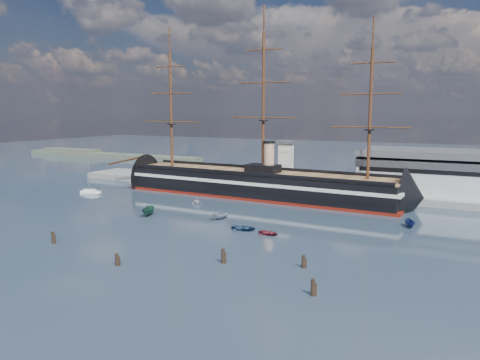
% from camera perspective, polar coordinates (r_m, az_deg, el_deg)
% --- Properties ---
extents(ground, '(600.00, 600.00, 0.00)m').
position_cam_1_polar(ground, '(128.75, -1.08, -3.52)').
color(ground, '#223445').
rests_on(ground, ground).
extents(quay, '(180.00, 18.00, 2.00)m').
position_cam_1_polar(quay, '(157.46, 8.32, -1.41)').
color(quay, slate).
rests_on(quay, ground).
extents(warehouse, '(63.00, 21.00, 11.60)m').
position_cam_1_polar(warehouse, '(152.33, 26.26, 0.52)').
color(warehouse, '#B7BABC').
rests_on(warehouse, ground).
extents(quay_tower, '(5.00, 5.00, 15.00)m').
position_cam_1_polar(quay_tower, '(155.67, 5.60, 2.15)').
color(quay_tower, silver).
rests_on(quay_tower, ground).
extents(shoreline, '(120.00, 10.00, 4.00)m').
position_cam_1_polar(shoreline, '(287.27, -16.93, 3.02)').
color(shoreline, '#3F4C38').
rests_on(shoreline, ground).
extents(warship, '(113.26, 20.61, 53.94)m').
position_cam_1_polar(warship, '(147.02, 1.47, -0.42)').
color(warship, black).
rests_on(warship, ground).
extents(sailboat, '(6.71, 4.17, 10.35)m').
position_cam_1_polar(sailboat, '(159.80, -17.75, -1.34)').
color(sailboat, silver).
rests_on(sailboat, ground).
extents(motorboat_a, '(7.70, 4.92, 2.89)m').
position_cam_1_polar(motorboat_a, '(122.33, -11.10, -4.31)').
color(motorboat_a, '#1B4C36').
rests_on(motorboat_a, ground).
extents(motorboat_b, '(1.71, 3.63, 1.65)m').
position_cam_1_polar(motorboat_b, '(105.77, 0.46, -6.16)').
color(motorboat_b, navy).
rests_on(motorboat_b, ground).
extents(motorboat_c, '(5.98, 4.33, 2.26)m').
position_cam_1_polar(motorboat_c, '(116.11, -2.49, -4.85)').
color(motorboat_c, gray).
rests_on(motorboat_c, ground).
extents(motorboat_d, '(4.86, 5.69, 1.95)m').
position_cam_1_polar(motorboat_d, '(135.99, -5.27, -2.91)').
color(motorboat_d, silver).
rests_on(motorboat_d, ground).
extents(motorboat_e, '(1.55, 3.01, 1.34)m').
position_cam_1_polar(motorboat_e, '(102.22, 3.49, -6.69)').
color(motorboat_e, maroon).
rests_on(motorboat_e, ground).
extents(motorboat_f, '(5.96, 3.90, 2.24)m').
position_cam_1_polar(motorboat_f, '(115.09, 20.01, -5.48)').
color(motorboat_f, navy).
rests_on(motorboat_f, ground).
extents(piling_near_left, '(0.64, 0.64, 3.21)m').
position_cam_1_polar(piling_near_left, '(102.86, -21.80, -7.20)').
color(piling_near_left, black).
rests_on(piling_near_left, ground).
extents(piling_near_mid, '(0.64, 0.64, 2.87)m').
position_cam_1_polar(piling_near_mid, '(85.29, -14.74, -10.05)').
color(piling_near_mid, black).
rests_on(piling_near_mid, ground).
extents(piling_near_right, '(0.64, 0.64, 3.33)m').
position_cam_1_polar(piling_near_right, '(83.86, -2.09, -10.10)').
color(piling_near_right, black).
rests_on(piling_near_right, ground).
extents(piling_far_right, '(0.64, 0.64, 2.99)m').
position_cam_1_polar(piling_far_right, '(82.09, 7.72, -10.58)').
color(piling_far_right, black).
rests_on(piling_far_right, ground).
extents(piling_extra, '(0.64, 0.64, 3.23)m').
position_cam_1_polar(piling_extra, '(70.80, 8.86, -13.77)').
color(piling_extra, black).
rests_on(piling_extra, ground).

